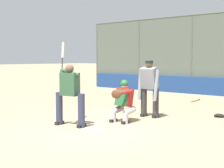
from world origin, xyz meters
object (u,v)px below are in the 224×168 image
Objects in this scene: umpire_home at (149,87)px; fielding_glove_on_dirt at (219,115)px; catcher_behind_plate at (123,100)px; baseball_loose at (80,110)px; batter_at_plate at (70,92)px; spare_bat_first_base_side at (194,101)px.

fielding_glove_on_dirt is at bearing -145.87° from umpire_home.
catcher_behind_plate reaches higher than baseball_loose.
batter_at_plate reaches higher than catcher_behind_plate.
fielding_glove_on_dirt reaches higher than baseball_loose.
umpire_home reaches higher than fielding_glove_on_dirt.
baseball_loose is at bearing -60.40° from batter_at_plate.
batter_at_plate is 2.50m from umpire_home.
umpire_home reaches higher than spare_bat_first_base_side.
fielding_glove_on_dirt reaches higher than spare_bat_first_base_side.
catcher_behind_plate is 5.13m from spare_bat_first_base_side.
batter_at_plate is at bearing 54.33° from fielding_glove_on_dirt.
batter_at_plate is 1.29× the size of umpire_home.
umpire_home is at bearing -121.36° from batter_at_plate.
baseball_loose is at bearing 7.56° from umpire_home.
fielding_glove_on_dirt is at bearing -134.64° from batter_at_plate.
catcher_behind_plate is 15.74× the size of baseball_loose.
spare_bat_first_base_side is 3.40m from fielding_glove_on_dirt.
spare_bat_first_base_side is 11.43× the size of baseball_loose.
umpire_home is at bearing 6.51° from spare_bat_first_base_side.
batter_at_plate is at bearing 128.56° from baseball_loose.
baseball_loose is at bearing 24.06° from fielding_glove_on_dirt.
baseball_loose is (2.40, 0.50, -0.88)m from umpire_home.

